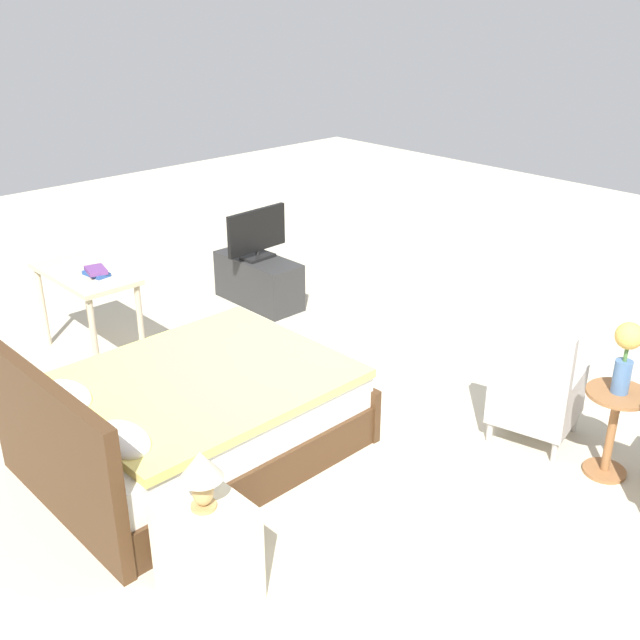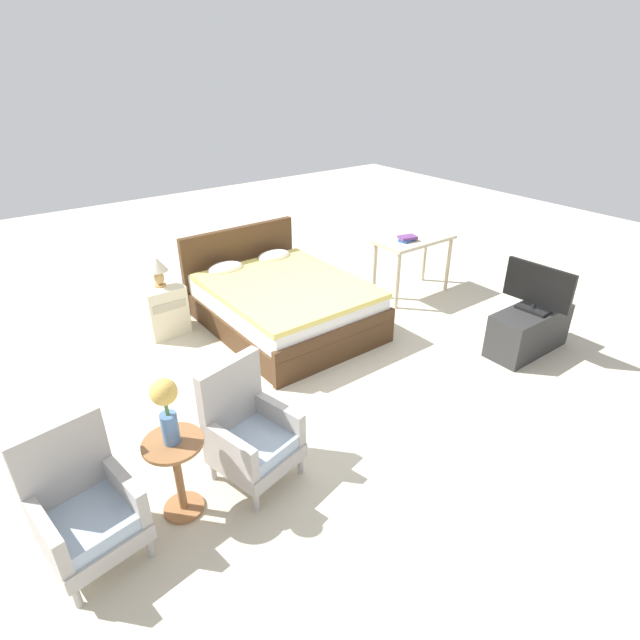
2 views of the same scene
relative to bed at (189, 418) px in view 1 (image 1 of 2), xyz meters
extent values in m
plane|color=beige|center=(-0.21, -1.04, -0.30)|extent=(16.00, 16.00, 0.00)
cube|color=#472D19|center=(0.00, -0.05, -0.16)|extent=(1.54, 2.06, 0.28)
cube|color=white|center=(0.00, -0.05, 0.10)|extent=(1.48, 1.98, 0.24)
cube|color=#EAD66B|center=(0.00, -0.13, 0.25)|extent=(1.52, 1.82, 0.06)
cube|color=#472D19|center=(-0.01, 0.94, 0.18)|extent=(1.55, 0.09, 0.96)
cube|color=#472D19|center=(0.01, -1.04, -0.10)|extent=(1.55, 0.07, 0.40)
ellipsoid|color=white|center=(-0.35, 0.67, 0.29)|extent=(0.44, 0.28, 0.14)
ellipsoid|color=white|center=(0.34, 0.67, 0.29)|extent=(0.44, 0.28, 0.14)
cylinder|color=#ADA8A3|center=(-1.63, -2.19, -0.22)|extent=(0.04, 0.04, 0.16)
cylinder|color=#ADA8A3|center=(-1.19, -2.09, -0.22)|extent=(0.04, 0.04, 0.16)
cylinder|color=#ADA8A3|center=(-1.74, -1.75, -0.22)|extent=(0.04, 0.04, 0.16)
cylinder|color=#ADA8A3|center=(-1.30, -1.64, -0.22)|extent=(0.04, 0.04, 0.16)
cube|color=#ADA8A3|center=(-1.46, -1.92, -0.08)|extent=(0.65, 0.65, 0.12)
cube|color=#A3B7CC|center=(-1.46, -1.92, 0.03)|extent=(0.60, 0.60, 0.10)
cube|color=#ADA8A3|center=(-1.52, -1.69, 0.30)|extent=(0.54, 0.20, 0.64)
cube|color=#ADA8A3|center=(-1.69, -1.97, 0.11)|extent=(0.19, 0.52, 0.26)
cube|color=#ADA8A3|center=(-1.24, -1.86, 0.11)|extent=(0.19, 0.52, 0.26)
cylinder|color=#936038|center=(-2.04, -1.88, -0.29)|extent=(0.28, 0.28, 0.03)
cylinder|color=#936038|center=(-2.04, -1.88, 0.01)|extent=(0.06, 0.06, 0.56)
cylinder|color=#936038|center=(-2.04, -1.88, 0.30)|extent=(0.40, 0.40, 0.02)
cylinder|color=#4C709E|center=(-2.04, -1.88, 0.42)|extent=(0.11, 0.11, 0.22)
cylinder|color=#477538|center=(-2.04, -1.88, 0.58)|extent=(0.02, 0.02, 0.10)
sphere|color=#E0B251|center=(-2.04, -1.88, 0.70)|extent=(0.17, 0.17, 0.17)
cube|color=beige|center=(-1.15, 0.66, -0.01)|extent=(0.44, 0.40, 0.57)
cube|color=#B3AB8E|center=(-1.15, 0.46, 0.10)|extent=(0.37, 0.01, 0.09)
cylinder|color=tan|center=(-1.15, 0.66, 0.28)|extent=(0.13, 0.13, 0.02)
ellipsoid|color=tan|center=(-1.15, 0.66, 0.37)|extent=(0.11, 0.11, 0.16)
cone|color=beige|center=(-1.15, 0.66, 0.53)|extent=(0.22, 0.22, 0.15)
cube|color=#2D2D2D|center=(1.80, -2.05, -0.06)|extent=(0.96, 0.40, 0.48)
cube|color=black|center=(1.80, -2.05, 0.19)|extent=(0.22, 0.33, 0.03)
cylinder|color=black|center=(1.80, -2.05, 0.23)|extent=(0.04, 0.04, 0.05)
cube|color=black|center=(1.80, -2.05, 0.47)|extent=(0.08, 0.72, 0.41)
cube|color=black|center=(1.82, -2.05, 0.47)|extent=(0.04, 0.66, 0.37)
cylinder|color=beige|center=(1.40, -0.48, 0.07)|extent=(0.05, 0.05, 0.73)
cylinder|color=beige|center=(2.34, -0.48, 0.07)|extent=(0.05, 0.05, 0.73)
cylinder|color=beige|center=(1.40, -0.06, 0.07)|extent=(0.05, 0.05, 0.73)
cylinder|color=beige|center=(2.34, -0.06, 0.07)|extent=(0.05, 0.05, 0.73)
cube|color=beige|center=(1.87, -0.27, 0.45)|extent=(1.04, 0.52, 0.04)
cube|color=#284C8E|center=(1.71, -0.30, 0.49)|extent=(0.24, 0.16, 0.03)
cube|color=#66387A|center=(1.71, -0.30, 0.52)|extent=(0.24, 0.19, 0.03)
camera|label=1|loc=(-3.74, 2.31, 2.65)|focal=42.00mm
camera|label=2|loc=(-2.77, -4.44, 2.50)|focal=28.00mm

